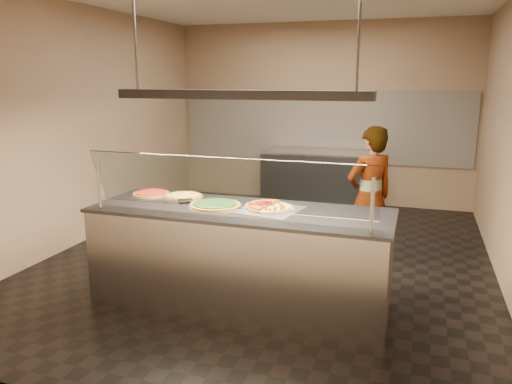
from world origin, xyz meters
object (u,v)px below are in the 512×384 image
(sneeze_guard, at_px, (226,184))
(half_pizza_pepperoni, at_px, (258,205))
(pizza_tomato, at_px, (151,193))
(pizza_cheese, at_px, (184,196))
(heat_lamp_housing, at_px, (239,95))
(serving_counter, at_px, (241,257))
(half_pizza_sausage, at_px, (280,208))
(pizza_spatula, at_px, (179,198))
(perforated_tray, at_px, (269,209))
(pizza_spinach, at_px, (215,205))
(prep_table, at_px, (316,179))
(worker, at_px, (370,197))

(sneeze_guard, relative_size, half_pizza_pepperoni, 5.38)
(pizza_tomato, bearing_deg, pizza_cheese, -0.54)
(pizza_cheese, bearing_deg, sneeze_guard, -40.54)
(pizza_cheese, bearing_deg, heat_lamp_housing, -19.66)
(serving_counter, height_order, half_pizza_sausage, half_pizza_sausage)
(half_pizza_pepperoni, bearing_deg, pizza_cheese, 166.90)
(pizza_cheese, xyz_separation_m, pizza_spatula, (0.03, -0.16, 0.01))
(half_pizza_pepperoni, distance_m, pizza_tomato, 1.23)
(serving_counter, distance_m, pizza_cheese, 0.87)
(pizza_tomato, bearing_deg, perforated_tray, -8.66)
(pizza_cheese, bearing_deg, half_pizza_pepperoni, -13.10)
(half_pizza_pepperoni, distance_m, pizza_spatula, 0.82)
(pizza_spinach, relative_size, prep_table, 0.29)
(half_pizza_pepperoni, xyz_separation_m, pizza_spatula, (-0.82, 0.03, -0.01))
(half_pizza_sausage, relative_size, pizza_spatula, 1.67)
(half_pizza_pepperoni, distance_m, half_pizza_sausage, 0.21)
(half_pizza_pepperoni, height_order, worker, worker)
(pizza_spinach, bearing_deg, worker, 48.03)
(prep_table, bearing_deg, sneeze_guard, -88.96)
(pizza_spatula, bearing_deg, pizza_spinach, -10.91)
(pizza_spatula, bearing_deg, worker, 38.30)
(pizza_tomato, height_order, prep_table, pizza_tomato)
(half_pizza_sausage, xyz_separation_m, worker, (0.65, 1.37, -0.16))
(serving_counter, distance_m, prep_table, 3.83)
(half_pizza_pepperoni, bearing_deg, worker, 57.62)
(prep_table, bearing_deg, pizza_tomato, -105.27)
(pizza_tomato, height_order, heat_lamp_housing, heat_lamp_housing)
(serving_counter, distance_m, sneeze_guard, 0.83)
(pizza_spatula, bearing_deg, perforated_tray, -2.19)
(half_pizza_pepperoni, distance_m, prep_table, 3.82)
(half_pizza_pepperoni, height_order, heat_lamp_housing, heat_lamp_housing)
(pizza_cheese, relative_size, worker, 0.25)
(pizza_tomato, distance_m, pizza_spatula, 0.43)
(pizza_tomato, distance_m, heat_lamp_housing, 1.48)
(prep_table, xyz_separation_m, heat_lamp_housing, (0.08, -3.83, 1.48))
(pizza_tomato, height_order, worker, worker)
(serving_counter, relative_size, prep_table, 1.58)
(half_pizza_pepperoni, bearing_deg, prep_table, 93.50)
(pizza_spatula, relative_size, heat_lamp_housing, 0.12)
(pizza_spinach, height_order, worker, worker)
(half_pizza_sausage, relative_size, pizza_tomato, 1.19)
(pizza_tomato, relative_size, worker, 0.25)
(half_pizza_pepperoni, bearing_deg, pizza_spatula, 177.56)
(serving_counter, bearing_deg, half_pizza_pepperoni, 17.71)
(pizza_tomato, distance_m, prep_table, 3.75)
(serving_counter, relative_size, pizza_spatula, 9.84)
(pizza_spatula, bearing_deg, half_pizza_pepperoni, -2.44)
(worker, xyz_separation_m, heat_lamp_housing, (-1.02, -1.41, 1.16))
(pizza_spinach, relative_size, pizza_cheese, 1.26)
(perforated_tray, xyz_separation_m, heat_lamp_housing, (-0.26, -0.05, 1.01))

